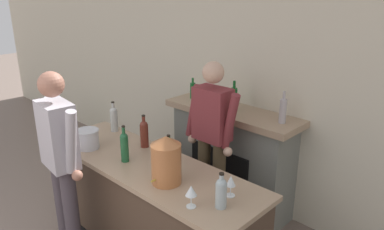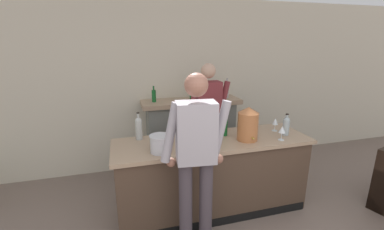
% 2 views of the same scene
% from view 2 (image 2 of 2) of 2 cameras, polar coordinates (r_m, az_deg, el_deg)
% --- Properties ---
extents(wall_back_panel, '(12.00, 0.07, 2.75)m').
position_cam_2_polar(wall_back_panel, '(4.29, -4.65, 6.37)').
color(wall_back_panel, beige).
rests_on(wall_back_panel, ground_plane).
extents(bar_counter, '(2.37, 0.73, 0.95)m').
position_cam_2_polar(bar_counter, '(3.30, 4.56, -13.20)').
color(bar_counter, '#493629').
rests_on(bar_counter, ground_plane).
extents(fireplace_stone, '(1.58, 0.52, 1.51)m').
position_cam_2_polar(fireplace_stone, '(4.30, -0.24, -4.17)').
color(fireplace_stone, slate).
rests_on(fireplace_stone, ground_plane).
extents(person_customer, '(0.66, 0.34, 1.83)m').
position_cam_2_polar(person_customer, '(2.43, 0.88, -9.92)').
color(person_customer, '#40373E').
rests_on(person_customer, ground_plane).
extents(person_bartender, '(0.66, 0.31, 1.80)m').
position_cam_2_polar(person_bartender, '(3.76, 3.51, -0.80)').
color(person_bartender, brown).
rests_on(person_bartender, ground_plane).
extents(copper_dispenser, '(0.25, 0.29, 0.41)m').
position_cam_2_polar(copper_dispenser, '(3.09, 12.31, -1.87)').
color(copper_dispenser, '#AE673A').
rests_on(copper_dispenser, bar_counter).
extents(ice_bucket_steel, '(0.23, 0.23, 0.19)m').
position_cam_2_polar(ice_bucket_steel, '(2.75, -7.08, -6.34)').
color(ice_bucket_steel, silver).
rests_on(ice_bucket_steel, bar_counter).
extents(wine_bottle_merlot_tall, '(0.08, 0.08, 0.28)m').
position_cam_2_polar(wine_bottle_merlot_tall, '(3.42, 20.18, -2.14)').
color(wine_bottle_merlot_tall, '#9FAEB3').
rests_on(wine_bottle_merlot_tall, bar_counter).
extents(wine_bottle_chardonnay_pale, '(0.08, 0.08, 0.33)m').
position_cam_2_polar(wine_bottle_chardonnay_pale, '(3.17, -1.48, -2.12)').
color(wine_bottle_chardonnay_pale, '#5E241A').
rests_on(wine_bottle_chardonnay_pale, bar_counter).
extents(wine_bottle_riesling_slim, '(0.07, 0.07, 0.34)m').
position_cam_2_polar(wine_bottle_riesling_slim, '(2.90, 2.45, -3.78)').
color(wine_bottle_riesling_slim, '#1D5430').
rests_on(wine_bottle_riesling_slim, bar_counter).
extents(wine_bottle_cabernet_heavy, '(0.08, 0.08, 0.34)m').
position_cam_2_polar(wine_bottle_cabernet_heavy, '(3.12, -11.76, -2.70)').
color(wine_bottle_cabernet_heavy, '#ADB2AE').
rests_on(wine_bottle_cabernet_heavy, bar_counter).
extents(wine_bottle_port_short, '(0.07, 0.07, 0.29)m').
position_cam_2_polar(wine_bottle_port_short, '(3.22, 7.28, -2.30)').
color(wine_bottle_port_short, '#115320').
rests_on(wine_bottle_port_short, bar_counter).
extents(wine_glass_front_left, '(0.08, 0.08, 0.17)m').
position_cam_2_polar(wine_glass_front_left, '(3.53, 18.01, -1.50)').
color(wine_glass_front_left, silver).
rests_on(wine_glass_front_left, bar_counter).
extents(wine_glass_by_dispenser, '(0.08, 0.08, 0.17)m').
position_cam_2_polar(wine_glass_by_dispenser, '(3.22, 19.39, -3.17)').
color(wine_glass_by_dispenser, silver).
rests_on(wine_glass_by_dispenser, bar_counter).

